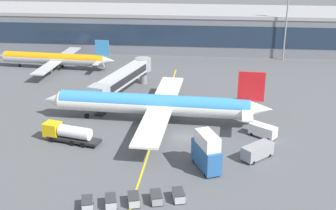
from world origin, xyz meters
name	(u,v)px	position (x,y,z in m)	size (l,w,h in m)	color
ground_plane	(182,137)	(0.00, 0.00, 0.00)	(700.00, 700.00, 0.00)	#515459
apron_lead_in_line	(156,132)	(-5.18, 2.00, 0.00)	(0.30, 80.00, 0.01)	yellow
terminal_building	(134,28)	(-19.44, 66.15, 6.09)	(177.13, 21.04, 12.14)	slate
main_airliner	(155,104)	(-5.79, 6.54, 3.73)	(45.50, 36.21, 11.23)	white
jet_bridge	(124,77)	(-14.28, 20.16, 4.77)	(10.29, 24.71, 6.43)	#B2B7BC
fuel_tanker	(68,133)	(-20.39, -3.69, 1.75)	(11.08, 5.13, 3.25)	#232326
catering_lift	(207,152)	(4.53, -11.30, 3.07)	(5.04, 7.23, 6.30)	#285B9E
lavatory_truck	(258,151)	(13.10, -6.98, 1.42)	(5.80, 5.65, 2.50)	gray
crew_van	(263,130)	(14.92, 1.47, 1.31)	(5.27, 4.66, 2.30)	white
baggage_cart_0	(87,204)	(-11.70, -23.88, 0.78)	(2.17, 2.95, 1.48)	#B2B7BC
baggage_cart_1	(111,202)	(-8.60, -23.09, 0.78)	(2.17, 2.95, 1.48)	#B2B7BC
baggage_cart_2	(134,199)	(-5.50, -22.30, 0.78)	(2.17, 2.95, 1.48)	#B2B7BC
baggage_cart_3	(156,197)	(-2.40, -21.51, 0.78)	(2.17, 2.95, 1.48)	gray
baggage_cart_4	(179,195)	(0.70, -20.72, 0.78)	(2.17, 2.95, 1.48)	#B2B7BC
commuter_jet_far	(55,59)	(-37.01, 39.96, 2.82)	(33.94, 27.03, 8.46)	#B2B7BC
apron_light_mast_0	(287,19)	(26.05, 54.19, 11.99)	(2.80, 0.50, 20.13)	gray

